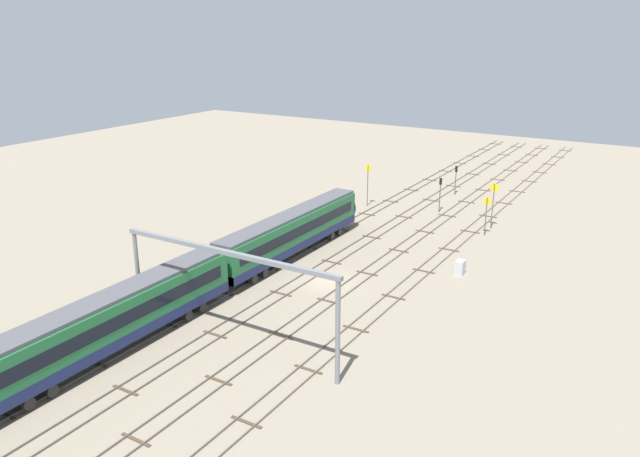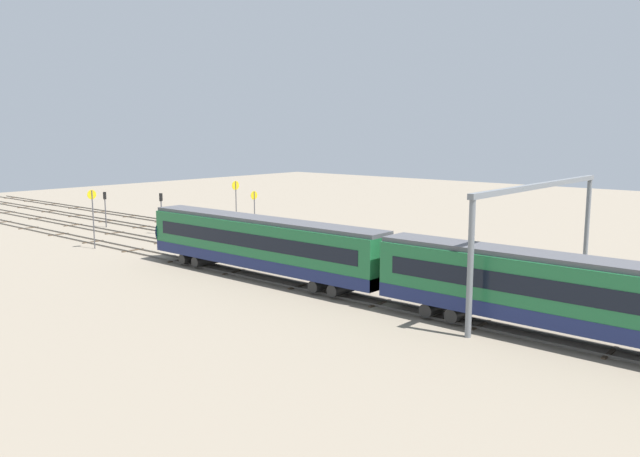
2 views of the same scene
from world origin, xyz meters
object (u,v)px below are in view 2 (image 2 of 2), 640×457
(speed_sign_mid_trackside, at_px, (254,205))
(signal_light_trackside_departure, at_px, (161,208))
(signal_light_trackside_approach, at_px, (105,204))
(overhead_gantry, at_px, (540,211))
(relay_cabinet, at_px, (352,236))
(speed_sign_near_foreground, at_px, (93,211))
(speed_sign_far_trackside, at_px, (236,197))

(speed_sign_mid_trackside, height_order, signal_light_trackside_departure, speed_sign_mid_trackside)
(speed_sign_mid_trackside, bearing_deg, signal_light_trackside_approach, 30.14)
(overhead_gantry, height_order, relay_cabinet, overhead_gantry)
(speed_sign_near_foreground, bearing_deg, speed_sign_mid_trackside, -103.24)
(signal_light_trackside_departure, bearing_deg, overhead_gantry, 179.20)
(speed_sign_near_foreground, height_order, signal_light_trackside_departure, speed_sign_near_foreground)
(signal_light_trackside_departure, bearing_deg, signal_light_trackside_approach, 7.20)
(speed_sign_far_trackside, height_order, relay_cabinet, speed_sign_far_trackside)
(overhead_gantry, distance_m, signal_light_trackside_approach, 54.34)
(signal_light_trackside_approach, bearing_deg, speed_sign_far_trackside, -144.82)
(signal_light_trackside_departure, relative_size, relay_cabinet, 3.20)
(overhead_gantry, height_order, signal_light_trackside_departure, overhead_gantry)
(overhead_gantry, relative_size, signal_light_trackside_departure, 4.22)
(speed_sign_near_foreground, xyz_separation_m, relay_cabinet, (-17.67, -19.67, -3.11))
(speed_sign_far_trackside, distance_m, signal_light_trackside_departure, 8.99)
(signal_light_trackside_approach, bearing_deg, speed_sign_near_foreground, 145.06)
(speed_sign_mid_trackside, distance_m, signal_light_trackside_approach, 19.10)
(speed_sign_far_trackside, bearing_deg, speed_sign_mid_trackside, -177.84)
(speed_sign_near_foreground, xyz_separation_m, signal_light_trackside_departure, (2.36, -9.80, -0.75))
(speed_sign_mid_trackside, distance_m, speed_sign_far_trackside, 3.16)
(speed_sign_near_foreground, bearing_deg, signal_light_trackside_approach, -34.94)
(speed_sign_mid_trackside, height_order, speed_sign_far_trackside, speed_sign_far_trackside)
(speed_sign_far_trackside, xyz_separation_m, signal_light_trackside_approach, (13.44, 9.47, -1.05))
(overhead_gantry, xyz_separation_m, speed_sign_mid_trackside, (37.71, -8.96, -3.18))
(overhead_gantry, bearing_deg, speed_sign_far_trackside, -12.23)
(speed_sign_near_foreground, bearing_deg, signal_light_trackside_departure, -76.48)
(speed_sign_near_foreground, bearing_deg, speed_sign_far_trackside, -93.78)
(speed_sign_near_foreground, distance_m, speed_sign_mid_trackside, 18.65)
(speed_sign_near_foreground, relative_size, relay_cabinet, 4.01)
(overhead_gantry, relative_size, speed_sign_mid_trackside, 4.17)
(speed_sign_far_trackside, bearing_deg, relay_cabinet, -174.32)
(overhead_gantry, bearing_deg, relay_cabinet, -23.32)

